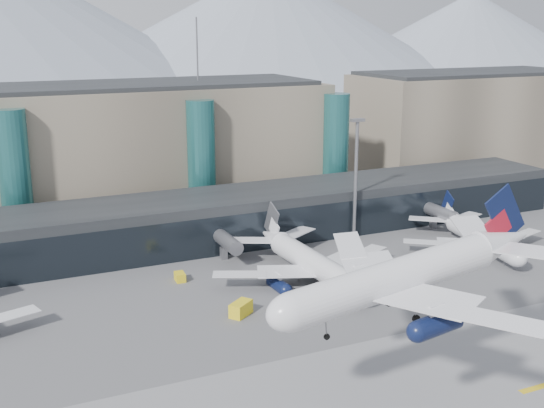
% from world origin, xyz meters
% --- Properties ---
extents(ground, '(900.00, 900.00, 0.00)m').
position_xyz_m(ground, '(0.00, 0.00, 0.00)').
color(ground, '#515154').
rests_on(ground, ground).
extents(concourse, '(170.00, 27.00, 10.00)m').
position_xyz_m(concourse, '(-0.02, 57.73, 4.97)').
color(concourse, black).
rests_on(concourse, ground).
extents(terminal_main, '(130.00, 30.00, 31.00)m').
position_xyz_m(terminal_main, '(-25.00, 90.00, 15.44)').
color(terminal_main, gray).
rests_on(terminal_main, ground).
extents(terminal_east, '(70.00, 30.00, 31.00)m').
position_xyz_m(terminal_east, '(95.00, 90.00, 15.44)').
color(terminal_east, gray).
rests_on(terminal_east, ground).
extents(teal_towers, '(116.40, 19.40, 46.00)m').
position_xyz_m(teal_towers, '(-14.99, 74.01, 14.01)').
color(teal_towers, '#226061').
rests_on(teal_towers, ground).
extents(mountain_ridge, '(910.00, 400.00, 110.00)m').
position_xyz_m(mountain_ridge, '(15.97, 380.00, 45.74)').
color(mountain_ridge, gray).
rests_on(mountain_ridge, ground).
extents(lightmast_mid, '(3.00, 1.20, 25.60)m').
position_xyz_m(lightmast_mid, '(30.00, 48.00, 14.42)').
color(lightmast_mid, slate).
rests_on(lightmast_mid, ground).
extents(hero_jet, '(36.97, 37.91, 12.22)m').
position_xyz_m(hero_jet, '(2.49, -10.91, 17.84)').
color(hero_jet, silver).
rests_on(hero_jet, ground).
extents(jet_parked_mid, '(37.56, 36.56, 12.10)m').
position_xyz_m(jet_parked_mid, '(10.12, 32.52, 4.58)').
color(jet_parked_mid, silver).
rests_on(jet_parked_mid, ground).
extents(jet_parked_right, '(32.25, 32.61, 10.53)m').
position_xyz_m(jet_parked_right, '(48.79, 32.31, 3.98)').
color(jet_parked_right, silver).
rests_on(jet_parked_right, ground).
extents(veh_b, '(1.82, 2.77, 1.54)m').
position_xyz_m(veh_b, '(-11.22, 39.25, 0.77)').
color(veh_b, yellow).
rests_on(veh_b, ground).
extents(veh_c, '(4.36, 3.28, 2.16)m').
position_xyz_m(veh_c, '(4.00, 18.56, 1.08)').
color(veh_c, '#46464A').
rests_on(veh_c, ground).
extents(veh_e, '(2.85, 1.87, 1.51)m').
position_xyz_m(veh_e, '(50.95, 30.71, 0.76)').
color(veh_e, yellow).
rests_on(veh_e, ground).
extents(veh_g, '(1.80, 2.62, 1.40)m').
position_xyz_m(veh_g, '(22.78, 35.47, 0.70)').
color(veh_g, silver).
rests_on(veh_g, ground).
extents(veh_h, '(4.48, 4.09, 2.22)m').
position_xyz_m(veh_h, '(-6.90, 20.99, 1.11)').
color(veh_h, yellow).
rests_on(veh_h, ground).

